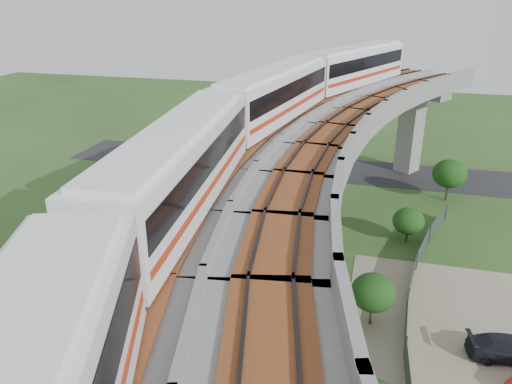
% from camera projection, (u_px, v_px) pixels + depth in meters
% --- Properties ---
extents(ground, '(160.00, 160.00, 0.00)m').
position_uv_depth(ground, '(257.00, 334.00, 29.78)').
color(ground, '#2B481C').
rests_on(ground, ground).
extents(asphalt_road, '(60.00, 8.00, 0.03)m').
position_uv_depth(asphalt_road, '(323.00, 169.00, 56.60)').
color(asphalt_road, '#232326').
rests_on(asphalt_road, ground).
extents(viaduct, '(19.58, 73.98, 11.40)m').
position_uv_depth(viaduct, '(330.00, 201.00, 25.42)').
color(viaduct, '#99968E').
rests_on(viaduct, ground).
extents(metro_train, '(11.34, 61.32, 3.64)m').
position_uv_depth(metro_train, '(272.00, 127.00, 26.41)').
color(metro_train, white).
rests_on(metro_train, ground).
extents(fence, '(3.87, 38.73, 1.50)m').
position_uv_depth(fence, '(430.00, 351.00, 27.23)').
color(fence, '#2D382D').
rests_on(fence, ground).
extents(tree_0, '(3.18, 3.18, 4.09)m').
position_uv_depth(tree_0, '(450.00, 174.00, 47.22)').
color(tree_0, '#382314').
rests_on(tree_0, ground).
extents(tree_1, '(2.52, 2.52, 2.89)m').
position_uv_depth(tree_1, '(408.00, 221.00, 39.83)').
color(tree_1, '#382314').
rests_on(tree_1, ground).
extents(tree_2, '(2.68, 2.68, 3.44)m').
position_uv_depth(tree_2, '(373.00, 292.00, 29.73)').
color(tree_2, '#382314').
rests_on(tree_2, ground).
extents(car_dark, '(4.69, 2.45, 1.30)m').
position_uv_depth(car_dark, '(509.00, 348.00, 27.55)').
color(car_dark, black).
rests_on(car_dark, dirt_lot).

